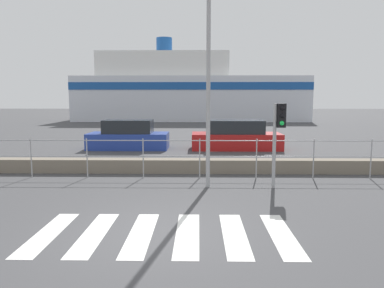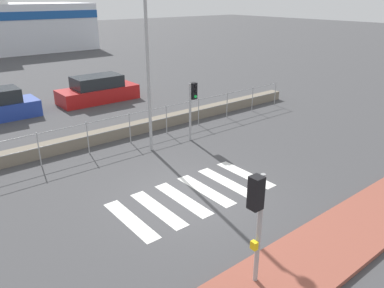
{
  "view_description": "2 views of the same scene",
  "coord_description": "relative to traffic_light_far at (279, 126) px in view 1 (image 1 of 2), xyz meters",
  "views": [
    {
      "loc": [
        0.89,
        -6.91,
        2.61
      ],
      "look_at": [
        0.73,
        2.0,
        1.5
      ],
      "focal_mm": 35.0,
      "sensor_mm": 36.0,
      "label": 1
    },
    {
      "loc": [
        -6.18,
        -7.88,
        5.75
      ],
      "look_at": [
        0.94,
        1.0,
        1.2
      ],
      "focal_mm": 35.0,
      "sensor_mm": 36.0,
      "label": 2
    }
  ],
  "objects": [
    {
      "name": "ground_plane",
      "position": [
        -3.17,
        -3.76,
        -1.8
      ],
      "size": [
        160.0,
        160.0,
        0.0
      ],
      "primitive_type": "plane",
      "color": "#424244"
    },
    {
      "name": "crosswalk",
      "position": [
        -2.94,
        -3.76,
        -1.79
      ],
      "size": [
        4.95,
        2.4,
        0.01
      ],
      "color": "silver",
      "rests_on": "ground_plane"
    },
    {
      "name": "seawall",
      "position": [
        -3.17,
        2.2,
        -1.56
      ],
      "size": [
        22.51,
        0.55,
        0.47
      ],
      "color": "slate",
      "rests_on": "ground_plane"
    },
    {
      "name": "ferry_boat",
      "position": [
        -3.79,
        33.18,
        1.42
      ],
      "size": [
        25.75,
        8.58,
        9.38
      ],
      "color": "silver",
      "rests_on": "ground_plane"
    },
    {
      "name": "parked_car_blue",
      "position": [
        -5.87,
        8.23,
        -1.16
      ],
      "size": [
        4.03,
        1.74,
        1.48
      ],
      "color": "#233D9E",
      "rests_on": "ground_plane"
    },
    {
      "name": "streetlamp",
      "position": [
        -2.01,
        -0.07,
        2.42
      ],
      "size": [
        0.32,
        1.05,
        6.94
      ],
      "color": "#9EA0A3",
      "rests_on": "ground_plane"
    },
    {
      "name": "harbor_fence",
      "position": [
        -3.17,
        1.32,
        -0.95
      ],
      "size": [
        20.3,
        0.04,
        1.29
      ],
      "color": "#9EA0A3",
      "rests_on": "ground_plane"
    },
    {
      "name": "parked_car_red",
      "position": [
        -0.37,
        8.23,
        -1.17
      ],
      "size": [
        4.48,
        1.82,
        1.48
      ],
      "color": "#B21919",
      "rests_on": "ground_plane"
    },
    {
      "name": "traffic_light_far",
      "position": [
        0.0,
        0.0,
        0.0
      ],
      "size": [
        0.34,
        0.32,
        2.44
      ],
      "color": "#9EA0A3",
      "rests_on": "ground_plane"
    }
  ]
}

